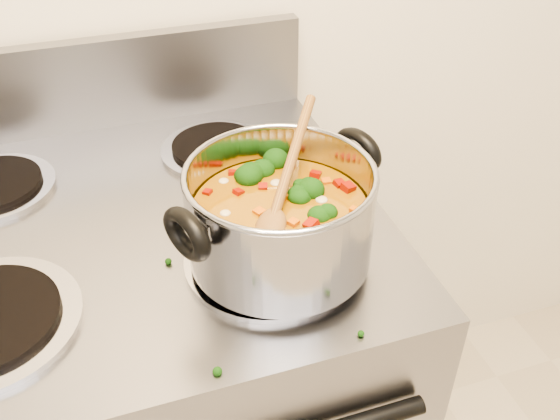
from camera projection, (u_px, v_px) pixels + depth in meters
name	position (u px, v px, depth m)	size (l,w,h in m)	color
electric_range	(158.00, 411.00, 1.18)	(0.75, 0.68, 1.08)	gray
stockpot	(280.00, 218.00, 0.79)	(0.30, 0.24, 0.14)	#9C9CA3
wooden_spoon	(282.00, 191.00, 0.77)	(0.15, 0.21, 0.10)	brown
cooktop_crumbs	(224.00, 211.00, 0.92)	(0.29, 0.11, 0.01)	black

